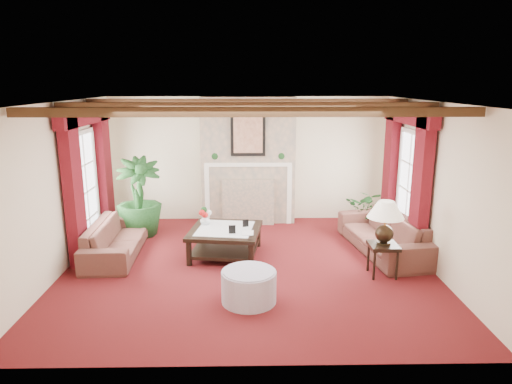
{
  "coord_description": "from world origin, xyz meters",
  "views": [
    {
      "loc": [
        -0.01,
        -7.12,
        3.01
      ],
      "look_at": [
        0.13,
        0.4,
        1.18
      ],
      "focal_mm": 32.0,
      "sensor_mm": 36.0,
      "label": 1
    }
  ],
  "objects_px": {
    "potted_palm": "(140,214)",
    "side_table": "(382,260)",
    "sofa_left": "(116,233)",
    "coffee_table": "(225,242)",
    "sofa_right": "(384,228)",
    "ottoman": "(249,287)"
  },
  "relations": [
    {
      "from": "potted_palm",
      "to": "ottoman",
      "type": "height_order",
      "value": "potted_palm"
    },
    {
      "from": "potted_palm",
      "to": "ottoman",
      "type": "distance_m",
      "value": 3.63
    },
    {
      "from": "side_table",
      "to": "potted_palm",
      "type": "bearing_deg",
      "value": 154.49
    },
    {
      "from": "coffee_table",
      "to": "ottoman",
      "type": "xyz_separation_m",
      "value": [
        0.41,
        -1.76,
        -0.02
      ]
    },
    {
      "from": "sofa_right",
      "to": "potted_palm",
      "type": "relative_size",
      "value": 1.34
    },
    {
      "from": "coffee_table",
      "to": "side_table",
      "type": "relative_size",
      "value": 2.29
    },
    {
      "from": "ottoman",
      "to": "sofa_right",
      "type": "bearing_deg",
      "value": 38.14
    },
    {
      "from": "sofa_right",
      "to": "potted_palm",
      "type": "distance_m",
      "value": 4.71
    },
    {
      "from": "coffee_table",
      "to": "side_table",
      "type": "height_order",
      "value": "side_table"
    },
    {
      "from": "potted_palm",
      "to": "sofa_right",
      "type": "bearing_deg",
      "value": -12.14
    },
    {
      "from": "side_table",
      "to": "ottoman",
      "type": "relative_size",
      "value": 0.68
    },
    {
      "from": "sofa_right",
      "to": "coffee_table",
      "type": "height_order",
      "value": "sofa_right"
    },
    {
      "from": "sofa_left",
      "to": "coffee_table",
      "type": "distance_m",
      "value": 1.94
    },
    {
      "from": "sofa_right",
      "to": "coffee_table",
      "type": "bearing_deg",
      "value": -95.86
    },
    {
      "from": "sofa_right",
      "to": "ottoman",
      "type": "bearing_deg",
      "value": -60.8
    },
    {
      "from": "potted_palm",
      "to": "side_table",
      "type": "height_order",
      "value": "potted_palm"
    },
    {
      "from": "potted_palm",
      "to": "side_table",
      "type": "bearing_deg",
      "value": -25.51
    },
    {
      "from": "ottoman",
      "to": "sofa_left",
      "type": "bearing_deg",
      "value": 142.03
    },
    {
      "from": "coffee_table",
      "to": "ottoman",
      "type": "height_order",
      "value": "coffee_table"
    },
    {
      "from": "sofa_left",
      "to": "coffee_table",
      "type": "relative_size",
      "value": 1.73
    },
    {
      "from": "ottoman",
      "to": "potted_palm",
      "type": "bearing_deg",
      "value": 126.73
    },
    {
      "from": "sofa_left",
      "to": "sofa_right",
      "type": "xyz_separation_m",
      "value": [
        4.78,
        0.08,
        0.05
      ]
    }
  ]
}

